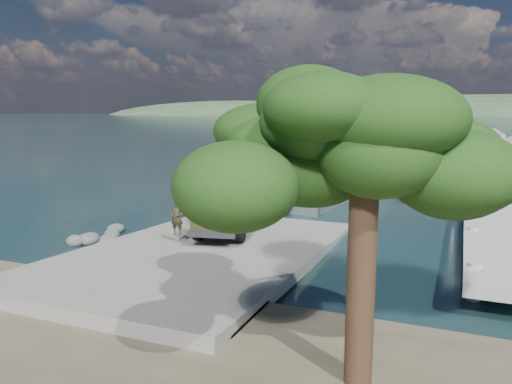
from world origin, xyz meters
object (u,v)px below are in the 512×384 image
(pier, at_px, (495,183))
(military_truck, at_px, (231,197))
(soldier, at_px, (177,225))
(overhang_tree, at_px, (346,141))
(landing_craft, at_px, (329,176))

(pier, relative_size, military_truck, 5.68)
(military_truck, xyz_separation_m, soldier, (-1.17, -3.56, -0.89))
(military_truck, bearing_deg, overhang_tree, -66.62)
(landing_craft, relative_size, military_truck, 4.30)
(overhang_tree, bearing_deg, military_truck, 125.91)
(landing_craft, height_order, military_truck, landing_craft)
(military_truck, xyz_separation_m, overhang_tree, (8.74, -12.07, 3.88))
(landing_craft, relative_size, soldier, 20.07)
(pier, height_order, landing_craft, landing_craft)
(soldier, distance_m, overhang_tree, 13.90)
(pier, xyz_separation_m, military_truck, (-13.55, -16.04, 0.62))
(landing_craft, bearing_deg, soldier, -87.50)
(pier, xyz_separation_m, soldier, (-14.73, -19.60, -0.27))
(pier, bearing_deg, landing_craft, 160.22)
(pier, relative_size, soldier, 26.51)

